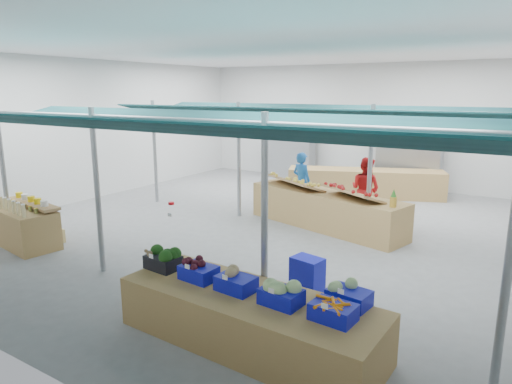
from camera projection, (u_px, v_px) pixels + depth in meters
floor at (261, 226)px, 11.27m from camera, size 13.00×13.00×0.00m
hall at (290, 115)px, 11.89m from camera, size 13.00×13.00×13.00m
pole_grid at (248, 166)px, 9.04m from camera, size 10.00×4.60×3.00m
awnings at (247, 117)px, 8.83m from camera, size 9.50×7.08×0.30m
back_shelving_left at (288, 152)px, 17.31m from camera, size 2.00×0.50×2.00m
back_shelving_right at (409, 161)px, 14.97m from camera, size 2.00×0.50×2.00m
bottle_shelf at (25, 225)px, 9.81m from camera, size 1.93×1.33×1.09m
veg_counter at (248, 319)px, 5.97m from camera, size 3.63×1.34×0.70m
fruit_counter at (325, 210)px, 11.08m from camera, size 4.22×1.99×0.88m
far_counter at (365, 183)px, 14.37m from camera, size 4.77×2.67×0.86m
crate_stack at (307, 275)px, 7.51m from camera, size 0.56×0.43×0.60m
vendor_left at (302, 182)px, 12.53m from camera, size 0.68×0.53×1.64m
vendor_right at (365, 189)px, 11.59m from camera, size 0.93×0.80×1.64m
crate_broccoli at (163, 258)px, 6.72m from camera, size 0.53×0.42×0.35m
crate_beets at (199, 270)px, 6.34m from camera, size 0.53×0.42×0.29m
crate_celeriac at (236, 280)px, 5.98m from camera, size 0.53×0.42×0.31m
crate_cabbage at (281, 292)px, 5.59m from camera, size 0.53×0.42×0.35m
crate_carrots at (333, 311)px, 5.21m from camera, size 0.53×0.42×0.29m
sparrow at (149, 253)px, 6.68m from camera, size 0.12×0.09×0.11m
pole_ribbon at (171, 204)px, 8.99m from camera, size 0.12×0.12×0.28m
apple_heap_yellow at (293, 180)px, 11.58m from camera, size 2.00×1.54×0.27m
apple_heap_red at (353, 192)px, 10.29m from camera, size 1.65×1.35×0.27m
pineapple at (393, 199)px, 9.55m from camera, size 0.14×0.14×0.39m
crate_extra at (349, 294)px, 5.57m from camera, size 0.54×0.43×0.32m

